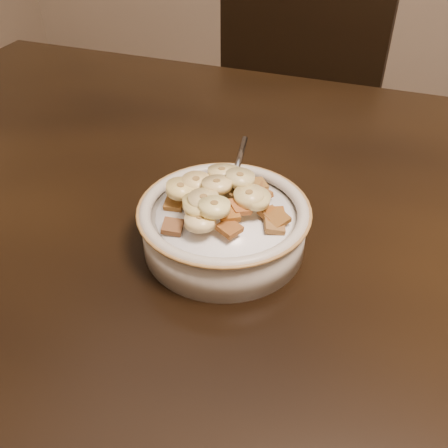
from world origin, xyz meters
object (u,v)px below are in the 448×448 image
(table, at_px, (270,239))
(spoon, at_px, (229,197))
(chair, at_px, (275,189))
(cereal_bowl, at_px, (224,231))

(table, distance_m, spoon, 0.08)
(chair, relative_size, cereal_bowl, 5.04)
(cereal_bowl, bearing_deg, table, 51.46)
(table, distance_m, cereal_bowl, 0.08)
(spoon, bearing_deg, chair, -90.35)
(cereal_bowl, xyz_separation_m, spoon, (-0.00, 0.03, 0.03))
(table, distance_m, chair, 0.61)
(cereal_bowl, height_order, spoon, spoon)
(table, relative_size, spoon, 33.57)
(cereal_bowl, bearing_deg, chair, 96.46)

